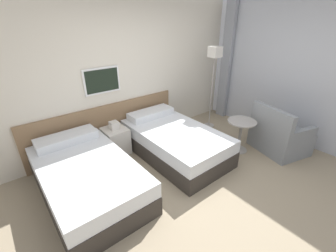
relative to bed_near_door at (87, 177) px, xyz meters
The scene contains 9 objects.
ground_plane 1.72m from the bed_near_door, 36.72° to the right, with size 16.00×16.00×0.00m, color gray.
wall_headboard 1.97m from the bed_near_door, 37.50° to the left, with size 10.00×0.10×2.70m.
wall_window 4.16m from the bed_near_door, 16.70° to the right, with size 0.21×4.51×2.70m.
bed_near_door is the anchor object (origin of this frame).
bed_near_window 1.60m from the bed_near_door, ahead, with size 1.13×1.94×0.64m.
nightstand 1.06m from the bed_near_door, 41.07° to the left, with size 0.40×0.43×0.63m.
floor_lamp 3.26m from the bed_near_door, ahead, with size 0.24×0.24×1.75m.
side_table 2.72m from the bed_near_door, 14.29° to the right, with size 0.51×0.51×0.61m.
armchair 3.39m from the bed_near_door, 19.36° to the right, with size 0.95×1.03×0.89m.
Camera 1 is at (-2.07, -1.65, 2.28)m, focal length 24.00 mm.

